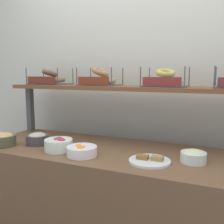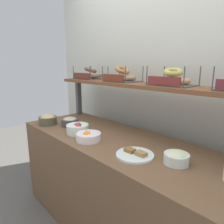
{
  "view_description": "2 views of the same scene",
  "coord_description": "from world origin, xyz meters",
  "px_view_note": "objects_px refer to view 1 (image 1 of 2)",
  "views": [
    {
      "loc": [
        0.66,
        -1.57,
        1.37
      ],
      "look_at": [
        -0.07,
        0.09,
        1.1
      ],
      "focal_mm": 41.25,
      "sensor_mm": 36.0,
      "label": 1
    },
    {
      "loc": [
        1.07,
        -1.08,
        1.42
      ],
      "look_at": [
        -0.13,
        0.04,
        1.05
      ],
      "focal_mm": 32.61,
      "sensor_mm": 36.0,
      "label": 2
    }
  ],
  "objects_px": {
    "bagel_basket_cinnamon_raisin": "(50,79)",
    "bagel_basket_everything": "(100,80)",
    "bowl_beet_salad": "(59,144)",
    "serving_plate_white": "(150,161)",
    "bowl_tuna_salad": "(37,138)",
    "bowl_fruit_salad": "(82,151)",
    "bagel_basket_sesame": "(165,81)",
    "bowl_scallion_spread": "(193,156)",
    "bowl_hummus": "(3,139)"
  },
  "relations": [
    {
      "from": "serving_plate_white",
      "to": "bagel_basket_cinnamon_raisin",
      "type": "height_order",
      "value": "bagel_basket_cinnamon_raisin"
    },
    {
      "from": "bagel_basket_everything",
      "to": "bagel_basket_sesame",
      "type": "bearing_deg",
      "value": -0.19
    },
    {
      "from": "bagel_basket_cinnamon_raisin",
      "to": "bagel_basket_everything",
      "type": "relative_size",
      "value": 1.09
    },
    {
      "from": "serving_plate_white",
      "to": "bagel_basket_everything",
      "type": "xyz_separation_m",
      "value": [
        -0.53,
        0.42,
        0.47
      ]
    },
    {
      "from": "bowl_tuna_salad",
      "to": "serving_plate_white",
      "type": "distance_m",
      "value": 0.88
    },
    {
      "from": "bowl_tuna_salad",
      "to": "bowl_scallion_spread",
      "type": "bearing_deg",
      "value": 2.48
    },
    {
      "from": "bowl_fruit_salad",
      "to": "bagel_basket_everything",
      "type": "bearing_deg",
      "value": 101.88
    },
    {
      "from": "bowl_hummus",
      "to": "serving_plate_white",
      "type": "relative_size",
      "value": 0.72
    },
    {
      "from": "bowl_tuna_salad",
      "to": "bagel_basket_everything",
      "type": "bearing_deg",
      "value": 46.39
    },
    {
      "from": "bowl_beet_salad",
      "to": "bowl_scallion_spread",
      "type": "bearing_deg",
      "value": 7.86
    },
    {
      "from": "bowl_fruit_salad",
      "to": "serving_plate_white",
      "type": "bearing_deg",
      "value": 7.1
    },
    {
      "from": "bowl_tuna_salad",
      "to": "serving_plate_white",
      "type": "relative_size",
      "value": 0.67
    },
    {
      "from": "bowl_scallion_spread",
      "to": "bagel_basket_everything",
      "type": "height_order",
      "value": "bagel_basket_everything"
    },
    {
      "from": "bagel_basket_cinnamon_raisin",
      "to": "bagel_basket_sesame",
      "type": "distance_m",
      "value": 1.01
    },
    {
      "from": "bowl_beet_salad",
      "to": "bowl_fruit_salad",
      "type": "bearing_deg",
      "value": -9.91
    },
    {
      "from": "bowl_beet_salad",
      "to": "bowl_scallion_spread",
      "type": "xyz_separation_m",
      "value": [
        0.87,
        0.12,
        -0.01
      ]
    },
    {
      "from": "bowl_tuna_salad",
      "to": "bowl_beet_salad",
      "type": "relative_size",
      "value": 0.87
    },
    {
      "from": "bowl_fruit_salad",
      "to": "serving_plate_white",
      "type": "xyz_separation_m",
      "value": [
        0.43,
        0.05,
        -0.02
      ]
    },
    {
      "from": "bowl_hummus",
      "to": "serving_plate_white",
      "type": "distance_m",
      "value": 1.08
    },
    {
      "from": "bowl_beet_salad",
      "to": "bagel_basket_everything",
      "type": "xyz_separation_m",
      "value": [
        0.1,
        0.43,
        0.43
      ]
    },
    {
      "from": "bagel_basket_everything",
      "to": "bagel_basket_sesame",
      "type": "xyz_separation_m",
      "value": [
        0.52,
        -0.0,
        -0.0
      ]
    },
    {
      "from": "serving_plate_white",
      "to": "bagel_basket_sesame",
      "type": "bearing_deg",
      "value": 91.56
    },
    {
      "from": "bagel_basket_cinnamon_raisin",
      "to": "bagel_basket_sesame",
      "type": "xyz_separation_m",
      "value": [
        1.01,
        -0.0,
        -0.0
      ]
    },
    {
      "from": "bowl_scallion_spread",
      "to": "bagel_basket_sesame",
      "type": "relative_size",
      "value": 0.48
    },
    {
      "from": "bowl_hummus",
      "to": "bowl_tuna_salad",
      "type": "distance_m",
      "value": 0.24
    },
    {
      "from": "bowl_scallion_spread",
      "to": "bowl_fruit_salad",
      "type": "distance_m",
      "value": 0.69
    },
    {
      "from": "bowl_beet_salad",
      "to": "bagel_basket_everything",
      "type": "relative_size",
      "value": 0.62
    },
    {
      "from": "bowl_hummus",
      "to": "bagel_basket_cinnamon_raisin",
      "type": "xyz_separation_m",
      "value": [
        0.06,
        0.49,
        0.43
      ]
    },
    {
      "from": "bowl_beet_salad",
      "to": "bagel_basket_sesame",
      "type": "height_order",
      "value": "bagel_basket_sesame"
    },
    {
      "from": "bagel_basket_cinnamon_raisin",
      "to": "bagel_basket_everything",
      "type": "bearing_deg",
      "value": 0.04
    },
    {
      "from": "bowl_fruit_salad",
      "to": "serving_plate_white",
      "type": "height_order",
      "value": "bowl_fruit_salad"
    },
    {
      "from": "bowl_tuna_salad",
      "to": "bowl_scallion_spread",
      "type": "relative_size",
      "value": 1.11
    },
    {
      "from": "bowl_tuna_salad",
      "to": "bagel_basket_sesame",
      "type": "height_order",
      "value": "bagel_basket_sesame"
    },
    {
      "from": "bowl_beet_salad",
      "to": "bagel_basket_sesame",
      "type": "xyz_separation_m",
      "value": [
        0.62,
        0.43,
        0.43
      ]
    },
    {
      "from": "serving_plate_white",
      "to": "bagel_basket_everything",
      "type": "bearing_deg",
      "value": 142.0
    },
    {
      "from": "bowl_beet_salad",
      "to": "bagel_basket_everything",
      "type": "height_order",
      "value": "bagel_basket_everything"
    },
    {
      "from": "bowl_fruit_salad",
      "to": "serving_plate_white",
      "type": "distance_m",
      "value": 0.44
    },
    {
      "from": "bowl_scallion_spread",
      "to": "bagel_basket_cinnamon_raisin",
      "type": "bearing_deg",
      "value": 165.99
    },
    {
      "from": "bowl_fruit_salad",
      "to": "bowl_beet_salad",
      "type": "bearing_deg",
      "value": 170.09
    },
    {
      "from": "bowl_hummus",
      "to": "bowl_fruit_salad",
      "type": "height_order",
      "value": "bowl_hummus"
    },
    {
      "from": "bowl_hummus",
      "to": "bowl_tuna_salad",
      "type": "xyz_separation_m",
      "value": [
        0.2,
        0.13,
        -0.0
      ]
    },
    {
      "from": "bowl_hummus",
      "to": "serving_plate_white",
      "type": "xyz_separation_m",
      "value": [
        1.08,
        0.08,
        -0.04
      ]
    },
    {
      "from": "bowl_beet_salad",
      "to": "bagel_basket_everything",
      "type": "bearing_deg",
      "value": 76.74
    },
    {
      "from": "bowl_fruit_salad",
      "to": "bagel_basket_everything",
      "type": "xyz_separation_m",
      "value": [
        -0.1,
        0.47,
        0.44
      ]
    },
    {
      "from": "bowl_hummus",
      "to": "bagel_basket_everything",
      "type": "distance_m",
      "value": 0.85
    },
    {
      "from": "bowl_scallion_spread",
      "to": "serving_plate_white",
      "type": "xyz_separation_m",
      "value": [
        -0.24,
        -0.1,
        -0.03
      ]
    },
    {
      "from": "bowl_tuna_salad",
      "to": "bagel_basket_cinnamon_raisin",
      "type": "bearing_deg",
      "value": 111.57
    },
    {
      "from": "bagel_basket_cinnamon_raisin",
      "to": "bagel_basket_everything",
      "type": "distance_m",
      "value": 0.49
    },
    {
      "from": "bowl_scallion_spread",
      "to": "bagel_basket_cinnamon_raisin",
      "type": "height_order",
      "value": "bagel_basket_cinnamon_raisin"
    },
    {
      "from": "bowl_beet_salad",
      "to": "serving_plate_white",
      "type": "bearing_deg",
      "value": 1.7
    }
  ]
}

